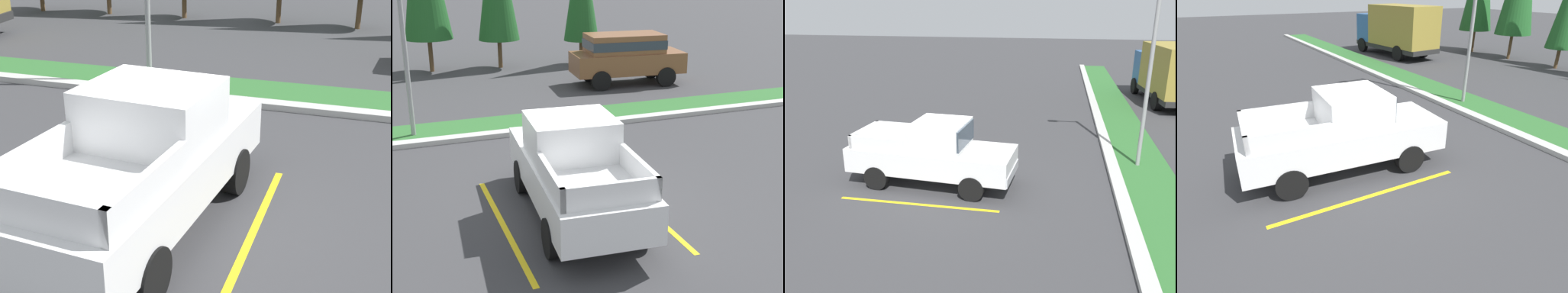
# 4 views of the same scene
# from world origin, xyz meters

# --- Properties ---
(ground_plane) EXTENTS (120.00, 120.00, 0.00)m
(ground_plane) POSITION_xyz_m (0.00, 0.00, 0.00)
(ground_plane) COLOR #38383A
(parking_line_near) EXTENTS (0.12, 4.80, 0.01)m
(parking_line_near) POSITION_xyz_m (-1.53, -0.88, 0.00)
(parking_line_near) COLOR yellow
(parking_line_near) RESTS_ON ground
(parking_line_far) EXTENTS (0.12, 4.80, 0.01)m
(parking_line_far) POSITION_xyz_m (1.57, -0.88, 0.00)
(parking_line_far) COLOR yellow
(parking_line_far) RESTS_ON ground
(curb_strip) EXTENTS (56.00, 0.40, 0.15)m
(curb_strip) POSITION_xyz_m (0.00, 5.00, 0.07)
(curb_strip) COLOR #B2B2AD
(curb_strip) RESTS_ON ground
(grass_median) EXTENTS (56.00, 1.80, 0.06)m
(grass_median) POSITION_xyz_m (0.00, 6.10, 0.03)
(grass_median) COLOR #2D662D
(grass_median) RESTS_ON ground
(pickup_truck_main) EXTENTS (2.30, 5.36, 2.10)m
(pickup_truck_main) POSITION_xyz_m (0.02, -0.83, 1.04)
(pickup_truck_main) COLOR black
(pickup_truck_main) RESTS_ON ground
(suv_distant) EXTENTS (4.75, 2.28, 2.10)m
(suv_distant) POSITION_xyz_m (6.19, 10.06, 1.24)
(suv_distant) COLOR black
(suv_distant) RESTS_ON ground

